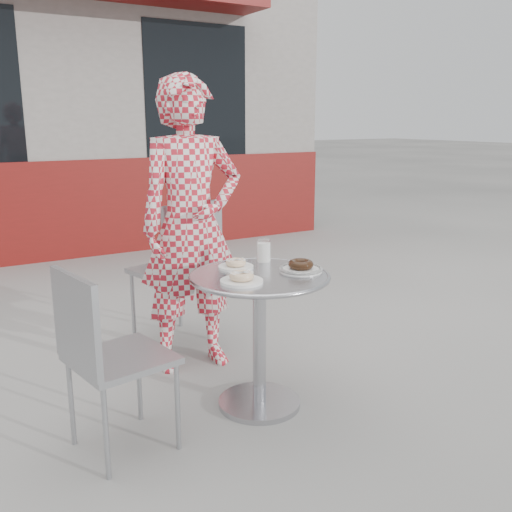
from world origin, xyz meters
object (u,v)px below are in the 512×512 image
chair_far (176,299)px  plate_far (236,265)px  bistro_table (259,308)px  seated_person (191,226)px  milk_cup (264,251)px  chair_left (121,395)px  plate_near (242,278)px  plate_checker (301,268)px

chair_far → plate_far: bearing=74.2°
bistro_table → chair_far: chair_far is taller
bistro_table → seated_person: seated_person is taller
plate_far → milk_cup: (0.19, 0.04, 0.04)m
chair_left → milk_cup: 1.01m
plate_near → bistro_table: bearing=29.3°
plate_far → plate_checker: plate_checker is taller
bistro_table → chair_left: 0.75m
chair_far → seated_person: (-0.04, -0.37, 0.54)m
chair_far → milk_cup: bearing=87.4°
bistro_table → milk_cup: size_ratio=5.78×
bistro_table → chair_far: size_ratio=0.74×
chair_far → seated_person: seated_person is taller
plate_checker → milk_cup: 0.26m
seated_person → plate_near: (-0.08, -0.71, -0.12)m
seated_person → plate_near: seated_person is taller
plate_near → plate_far: bearing=67.0°
chair_left → plate_checker: (0.91, -0.03, 0.45)m
bistro_table → chair_left: bearing=-178.2°
chair_left → plate_near: 0.72m
plate_near → milk_cup: (0.29, 0.28, 0.04)m
chair_left → plate_near: chair_left is taller
chair_left → milk_cup: (0.85, 0.23, 0.49)m
plate_checker → chair_far: bearing=101.9°
chair_left → seated_person: seated_person is taller
chair_far → plate_checker: size_ratio=4.34×
plate_checker → seated_person: bearing=111.3°
bistro_table → plate_near: (-0.14, -0.08, 0.19)m
bistro_table → chair_far: bearing=91.1°
chair_left → plate_checker: bearing=-101.8°
milk_cup → plate_far: bearing=-167.2°
seated_person → plate_checker: bearing=-65.5°
seated_person → plate_checker: (0.27, -0.68, -0.12)m
chair_far → milk_cup: 0.93m
chair_far → seated_person: bearing=68.8°
chair_left → plate_far: 0.82m
plate_far → milk_cup: 0.20m
chair_left → milk_cup: size_ratio=6.89×
plate_checker → plate_far: bearing=138.5°
bistro_table → seated_person: (-0.06, 0.63, 0.31)m
chair_far → chair_left: size_ratio=1.13×
seated_person → plate_far: size_ratio=9.39×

